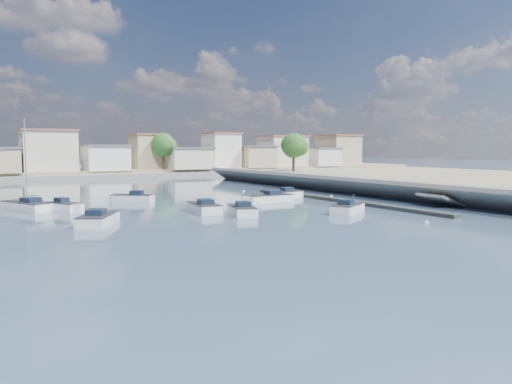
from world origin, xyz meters
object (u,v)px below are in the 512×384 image
motorboat_f (131,198)px  sailboat (26,206)px  motorboat_b (241,210)px  motorboat_c (266,199)px  motorboat_h (348,208)px  motorboat_a (203,208)px  motorboat_e (99,219)px  motorboat_g (66,207)px  motorboat_d (282,195)px

motorboat_f → sailboat: (-10.98, -2.32, 0.03)m
motorboat_f → motorboat_b: bearing=-70.6°
motorboat_c → motorboat_h: same height
motorboat_a → motorboat_e: same height
motorboat_a → motorboat_g: size_ratio=1.29×
motorboat_d → motorboat_g: same height
motorboat_b → motorboat_f: (-5.58, 15.87, 0.00)m
motorboat_f → motorboat_a: bearing=-74.3°
motorboat_c → motorboat_e: size_ratio=1.12×
motorboat_b → sailboat: bearing=140.7°
motorboat_c → sailboat: size_ratio=0.70×
motorboat_f → motorboat_g: same height
motorboat_b → motorboat_d: same height
motorboat_a → motorboat_g: bearing=148.4°
motorboat_a → motorboat_h: bearing=-32.2°
motorboat_e → sailboat: sailboat is taller
motorboat_f → motorboat_h: size_ratio=0.93×
motorboat_d → motorboat_h: 14.70m
motorboat_c → motorboat_d: (4.00, 2.88, -0.00)m
motorboat_e → motorboat_f: bearing=65.8°
motorboat_c → motorboat_e: 21.20m
motorboat_e → motorboat_f: same height
motorboat_d → motorboat_e: 25.97m
motorboat_d → sailboat: bearing=174.6°
motorboat_c → motorboat_b: bearing=-133.1°
motorboat_b → motorboat_g: same height
motorboat_a → motorboat_h: (11.57, -7.29, -0.00)m
motorboat_b → motorboat_c: bearing=46.9°
motorboat_b → motorboat_g: size_ratio=1.17×
motorboat_c → motorboat_g: 21.01m
motorboat_a → motorboat_d: same height
sailboat → motorboat_h: bearing=-33.5°
motorboat_c → motorboat_e: bearing=-159.8°
motorboat_b → motorboat_a: bearing=120.6°
sailboat → motorboat_c: bearing=-12.9°
motorboat_a → motorboat_h: 13.68m
motorboat_a → sailboat: size_ratio=0.64×
motorboat_b → sailboat: 21.40m
motorboat_a → motorboat_f: bearing=105.7°
motorboat_a → motorboat_c: same height
motorboat_e → sailboat: bearing=108.0°
motorboat_h → sailboat: 31.16m
motorboat_g → motorboat_h: 26.85m
motorboat_g → motorboat_h: size_ratio=0.89×
motorboat_h → sailboat: size_ratio=0.56×
motorboat_b → motorboat_g: bearing=141.7°
motorboat_b → motorboat_h: same height
motorboat_c → motorboat_g: (-20.85, 2.53, 0.00)m
motorboat_a → motorboat_b: same height
motorboat_e → motorboat_g: 9.89m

